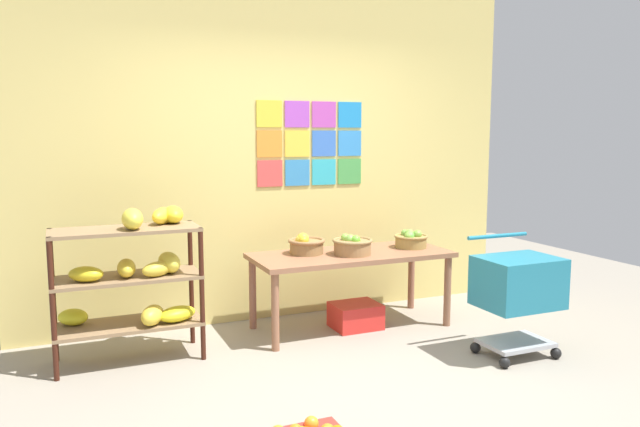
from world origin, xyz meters
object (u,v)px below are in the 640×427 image
object	(u,v)px
fruit_basket_back_right	(352,245)
fruit_basket_back_left	(411,239)
banana_shelf_unit	(136,272)
fruit_basket_right	(306,244)
shopping_cart	(518,286)
produce_crate_under_table	(356,316)
display_table	(351,261)

from	to	relation	value
fruit_basket_back_right	fruit_basket_back_left	distance (m)	0.61
banana_shelf_unit	fruit_basket_back_left	world-z (taller)	banana_shelf_unit
fruit_basket_right	shopping_cart	xyz separation A→B (m)	(1.19, -1.19, -0.20)
produce_crate_under_table	display_table	bearing A→B (deg)	129.92
banana_shelf_unit	display_table	xyz separation A→B (m)	(1.74, 0.07, -0.08)
banana_shelf_unit	fruit_basket_back_right	distance (m)	1.72
fruit_basket_right	produce_crate_under_table	distance (m)	0.74
fruit_basket_right	fruit_basket_back_right	size ratio (longest dim) A/B	0.93
fruit_basket_back_left	banana_shelf_unit	bearing A→B (deg)	-178.18
fruit_basket_right	shopping_cart	world-z (taller)	shopping_cart
fruit_basket_back_left	fruit_basket_right	bearing A→B (deg)	173.88
produce_crate_under_table	shopping_cart	xyz separation A→B (m)	(0.79, -1.05, 0.42)
banana_shelf_unit	shopping_cart	world-z (taller)	banana_shelf_unit
display_table	fruit_basket_back_right	size ratio (longest dim) A/B	5.04
shopping_cart	display_table	bearing A→B (deg)	138.70
fruit_basket_right	display_table	bearing A→B (deg)	-16.09
banana_shelf_unit	shopping_cart	size ratio (longest dim) A/B	1.28
banana_shelf_unit	shopping_cart	xyz separation A→B (m)	(2.56, -1.02, -0.12)
banana_shelf_unit	display_table	bearing A→B (deg)	2.30
display_table	fruit_basket_back_right	bearing A→B (deg)	-109.38
display_table	fruit_basket_right	bearing A→B (deg)	163.91
fruit_basket_back_left	produce_crate_under_table	distance (m)	0.82
fruit_basket_back_right	shopping_cart	world-z (taller)	shopping_cart
produce_crate_under_table	shopping_cart	bearing A→B (deg)	-53.01
display_table	produce_crate_under_table	distance (m)	0.47
fruit_basket_back_right	fruit_basket_back_left	xyz separation A→B (m)	(0.61, 0.08, -0.00)
fruit_basket_right	fruit_basket_back_left	xyz separation A→B (m)	(0.95, -0.10, -0.01)
fruit_basket_right	fruit_basket_back_left	distance (m)	0.95
fruit_basket_back_left	fruit_basket_back_right	bearing A→B (deg)	-172.85
banana_shelf_unit	display_table	size ratio (longest dim) A/B	0.67
banana_shelf_unit	produce_crate_under_table	xyz separation A→B (m)	(1.77, 0.03, -0.54)
display_table	fruit_basket_right	size ratio (longest dim) A/B	5.45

